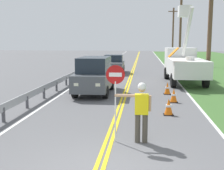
{
  "coord_description": "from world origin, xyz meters",
  "views": [
    {
      "loc": [
        1.0,
        -6.41,
        3.05
      ],
      "look_at": [
        -0.27,
        5.6,
        1.2
      ],
      "focal_mm": 46.99,
      "sensor_mm": 36.0,
      "label": 1
    }
  ],
  "objects_px": {
    "oncoming_sedan_second": "(114,64)",
    "traffic_cone_lead": "(169,107)",
    "utility_pole_far": "(173,32)",
    "traffic_cone_tail": "(167,88)",
    "utility_pole_mid": "(180,28)",
    "flagger_worker": "(141,109)",
    "stop_sign_paddle": "(115,86)",
    "utility_bucket_truck": "(184,63)",
    "oncoming_suv_nearest": "(94,75)",
    "utility_pole_near": "(210,24)",
    "traffic_cone_mid": "(174,96)"
  },
  "relations": [
    {
      "from": "utility_pole_far",
      "to": "traffic_cone_tail",
      "type": "bearing_deg",
      "value": -95.9
    },
    {
      "from": "traffic_cone_tail",
      "to": "traffic_cone_lead",
      "type": "bearing_deg",
      "value": -93.96
    },
    {
      "from": "oncoming_sedan_second",
      "to": "utility_pole_mid",
      "type": "height_order",
      "value": "utility_pole_mid"
    },
    {
      "from": "utility_pole_far",
      "to": "traffic_cone_lead",
      "type": "bearing_deg",
      "value": -95.67
    },
    {
      "from": "flagger_worker",
      "to": "stop_sign_paddle",
      "type": "bearing_deg",
      "value": -179.65
    },
    {
      "from": "oncoming_suv_nearest",
      "to": "traffic_cone_lead",
      "type": "xyz_separation_m",
      "value": [
        3.84,
        -4.61,
        -0.72
      ]
    },
    {
      "from": "utility_pole_near",
      "to": "traffic_cone_tail",
      "type": "distance_m",
      "value": 5.81
    },
    {
      "from": "oncoming_suv_nearest",
      "to": "utility_pole_mid",
      "type": "xyz_separation_m",
      "value": [
        7.28,
        20.75,
        3.46
      ]
    },
    {
      "from": "flagger_worker",
      "to": "traffic_cone_mid",
      "type": "height_order",
      "value": "flagger_worker"
    },
    {
      "from": "oncoming_sedan_second",
      "to": "traffic_cone_lead",
      "type": "height_order",
      "value": "oncoming_sedan_second"
    },
    {
      "from": "oncoming_suv_nearest",
      "to": "traffic_cone_lead",
      "type": "bearing_deg",
      "value": -50.18
    },
    {
      "from": "oncoming_suv_nearest",
      "to": "traffic_cone_tail",
      "type": "bearing_deg",
      "value": 1.72
    },
    {
      "from": "oncoming_suv_nearest",
      "to": "traffic_cone_tail",
      "type": "relative_size",
      "value": 6.59
    },
    {
      "from": "oncoming_sedan_second",
      "to": "traffic_cone_lead",
      "type": "relative_size",
      "value": 5.92
    },
    {
      "from": "utility_bucket_truck",
      "to": "utility_pole_mid",
      "type": "distance_m",
      "value": 15.91
    },
    {
      "from": "stop_sign_paddle",
      "to": "utility_pole_far",
      "type": "relative_size",
      "value": 0.27
    },
    {
      "from": "stop_sign_paddle",
      "to": "utility_pole_near",
      "type": "distance_m",
      "value": 12.83
    },
    {
      "from": "utility_pole_mid",
      "to": "traffic_cone_lead",
      "type": "xyz_separation_m",
      "value": [
        -3.44,
        -25.36,
        -4.19
      ]
    },
    {
      "from": "flagger_worker",
      "to": "stop_sign_paddle",
      "type": "distance_m",
      "value": 1.02
    },
    {
      "from": "traffic_cone_lead",
      "to": "oncoming_sedan_second",
      "type": "bearing_deg",
      "value": 103.95
    },
    {
      "from": "utility_pole_far",
      "to": "traffic_cone_lead",
      "type": "relative_size",
      "value": 12.14
    },
    {
      "from": "utility_pole_near",
      "to": "traffic_cone_mid",
      "type": "xyz_separation_m",
      "value": [
        -2.77,
        -5.56,
        -3.74
      ]
    },
    {
      "from": "utility_pole_near",
      "to": "traffic_cone_tail",
      "type": "relative_size",
      "value": 11.13
    },
    {
      "from": "oncoming_suv_nearest",
      "to": "utility_pole_mid",
      "type": "bearing_deg",
      "value": 70.66
    },
    {
      "from": "flagger_worker",
      "to": "traffic_cone_lead",
      "type": "relative_size",
      "value": 2.61
    },
    {
      "from": "utility_bucket_truck",
      "to": "utility_pole_near",
      "type": "relative_size",
      "value": 0.88
    },
    {
      "from": "oncoming_suv_nearest",
      "to": "traffic_cone_tail",
      "type": "xyz_separation_m",
      "value": [
        4.17,
        0.13,
        -0.72
      ]
    },
    {
      "from": "utility_pole_mid",
      "to": "oncoming_sedan_second",
      "type": "bearing_deg",
      "value": -125.92
    },
    {
      "from": "stop_sign_paddle",
      "to": "utility_pole_near",
      "type": "height_order",
      "value": "utility_pole_near"
    },
    {
      "from": "flagger_worker",
      "to": "traffic_cone_tail",
      "type": "bearing_deg",
      "value": 80.02
    },
    {
      "from": "utility_pole_near",
      "to": "traffic_cone_mid",
      "type": "distance_m",
      "value": 7.25
    },
    {
      "from": "flagger_worker",
      "to": "utility_pole_near",
      "type": "bearing_deg",
      "value": 69.34
    },
    {
      "from": "stop_sign_paddle",
      "to": "oncoming_sedan_second",
      "type": "bearing_deg",
      "value": 95.89
    },
    {
      "from": "stop_sign_paddle",
      "to": "oncoming_sedan_second",
      "type": "xyz_separation_m",
      "value": [
        -1.94,
        18.78,
        -0.88
      ]
    },
    {
      "from": "flagger_worker",
      "to": "traffic_cone_tail",
      "type": "relative_size",
      "value": 2.61
    },
    {
      "from": "oncoming_sedan_second",
      "to": "traffic_cone_mid",
      "type": "bearing_deg",
      "value": -71.54
    },
    {
      "from": "utility_pole_mid",
      "to": "utility_bucket_truck",
      "type": "bearing_deg",
      "value": -95.73
    },
    {
      "from": "utility_pole_near",
      "to": "flagger_worker",
      "type": "bearing_deg",
      "value": -110.66
    },
    {
      "from": "stop_sign_paddle",
      "to": "utility_pole_mid",
      "type": "xyz_separation_m",
      "value": [
        5.31,
        28.78,
        2.82
      ]
    },
    {
      "from": "traffic_cone_lead",
      "to": "traffic_cone_tail",
      "type": "relative_size",
      "value": 1.0
    },
    {
      "from": "flagger_worker",
      "to": "oncoming_suv_nearest",
      "type": "height_order",
      "value": "oncoming_suv_nearest"
    },
    {
      "from": "utility_bucket_truck",
      "to": "utility_pole_mid",
      "type": "xyz_separation_m",
      "value": [
        1.56,
        15.53,
        3.11
      ]
    },
    {
      "from": "traffic_cone_lead",
      "to": "traffic_cone_tail",
      "type": "bearing_deg",
      "value": 86.04
    },
    {
      "from": "utility_pole_mid",
      "to": "traffic_cone_mid",
      "type": "height_order",
      "value": "utility_pole_mid"
    },
    {
      "from": "stop_sign_paddle",
      "to": "utility_bucket_truck",
      "type": "distance_m",
      "value": 13.78
    },
    {
      "from": "utility_bucket_truck",
      "to": "oncoming_sedan_second",
      "type": "relative_size",
      "value": 1.66
    },
    {
      "from": "utility_pole_far",
      "to": "stop_sign_paddle",
      "type": "bearing_deg",
      "value": -97.68
    },
    {
      "from": "traffic_cone_mid",
      "to": "traffic_cone_tail",
      "type": "xyz_separation_m",
      "value": [
        -0.14,
        2.19,
        0.0
      ]
    },
    {
      "from": "traffic_cone_lead",
      "to": "oncoming_suv_nearest",
      "type": "bearing_deg",
      "value": 129.82
    },
    {
      "from": "oncoming_sedan_second",
      "to": "utility_pole_mid",
      "type": "relative_size",
      "value": 0.48
    }
  ]
}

